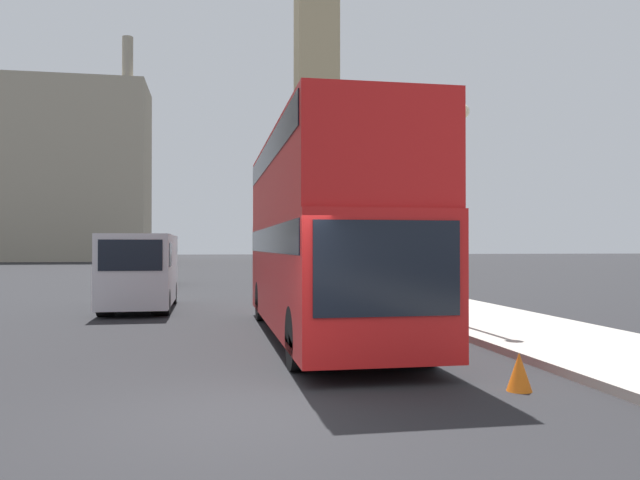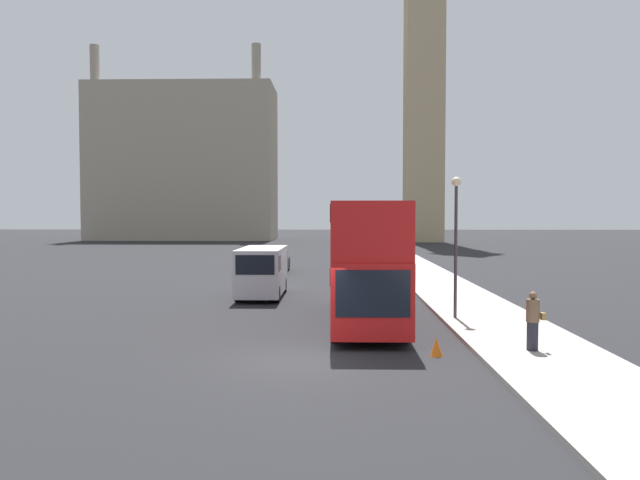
# 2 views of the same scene
# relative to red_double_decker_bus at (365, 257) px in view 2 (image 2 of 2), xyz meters

# --- Properties ---
(ground_plane) EXTENTS (300.00, 300.00, 0.00)m
(ground_plane) POSITION_rel_red_double_decker_bus_xyz_m (-2.08, -6.10, -2.48)
(ground_plane) COLOR black
(sidewalk_strip) EXTENTS (3.79, 120.00, 0.15)m
(sidewalk_strip) POSITION_rel_red_double_decker_bus_xyz_m (4.82, -6.10, -2.41)
(sidewalk_strip) COLOR #ADA89E
(sidewalk_strip) RESTS_ON ground_plane
(building_block_distant) EXTENTS (29.37, 11.94, 30.13)m
(building_block_distant) POSITION_rel_red_double_decker_bus_xyz_m (-25.79, 77.71, 9.90)
(building_block_distant) COLOR #9E937F
(building_block_distant) RESTS_ON ground_plane
(red_double_decker_bus) EXTENTS (2.54, 10.12, 4.48)m
(red_double_decker_bus) POSITION_rel_red_double_decker_bus_xyz_m (0.00, 0.00, 0.00)
(red_double_decker_bus) COLOR red
(red_double_decker_bus) RESTS_ON ground_plane
(white_van) EXTENTS (2.10, 5.51, 2.42)m
(white_van) POSITION_rel_red_double_decker_bus_xyz_m (-4.72, 7.12, -1.18)
(white_van) COLOR silver
(white_van) RESTS_ON ground_plane
(pedestrian) EXTENTS (0.54, 0.38, 1.70)m
(pedestrian) POSITION_rel_red_double_decker_bus_xyz_m (4.59, -5.33, -1.48)
(pedestrian) COLOR #23232D
(pedestrian) RESTS_ON sidewalk_strip
(street_lamp) EXTENTS (0.36, 0.36, 5.34)m
(street_lamp) POSITION_rel_red_double_decker_bus_xyz_m (3.45, 0.38, 1.21)
(street_lamp) COLOR #38383D
(street_lamp) RESTS_ON sidewalk_strip
(parked_sedan) EXTENTS (1.73, 4.74, 1.61)m
(parked_sedan) POSITION_rel_red_double_decker_bus_xyz_m (-5.35, 20.39, -1.76)
(parked_sedan) COLOR black
(parked_sedan) RESTS_ON ground_plane
(traffic_cone) EXTENTS (0.36, 0.36, 0.55)m
(traffic_cone) POSITION_rel_red_double_decker_bus_xyz_m (1.80, -5.52, -2.21)
(traffic_cone) COLOR orange
(traffic_cone) RESTS_ON ground_plane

